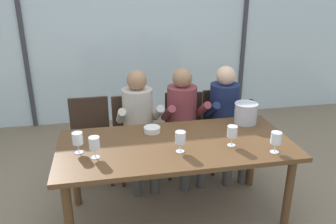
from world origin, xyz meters
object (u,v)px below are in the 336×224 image
wine_glass_center_pour (276,138)px  person_maroon_top (184,117)px  ice_bucket_primary (246,113)px  wine_glass_spare_empty (180,138)px  wine_glass_near_bucket (94,143)px  chair_left_of_center (134,130)px  wine_glass_by_left_taster (232,133)px  wine_glass_by_right_taster (78,139)px  tasting_bowl (152,130)px  person_beige_jumper (139,120)px  chair_near_curtain (90,133)px  chair_right_of_center (222,122)px  dining_table (176,151)px  chair_center (184,126)px  person_navy_polo (226,114)px

wine_glass_center_pour → person_maroon_top: bearing=115.1°
ice_bucket_primary → wine_glass_spare_empty: size_ratio=1.28×
wine_glass_center_pour → wine_glass_spare_empty: bearing=168.2°
person_maroon_top → wine_glass_near_bucket: bearing=-142.2°
chair_left_of_center → wine_glass_spare_empty: (0.28, -1.05, 0.36)m
chair_left_of_center → wine_glass_by_left_taster: bearing=-61.4°
wine_glass_by_left_taster → wine_glass_center_pour: (0.30, -0.18, 0.00)m
wine_glass_by_right_taster → tasting_bowl: bearing=24.0°
person_beige_jumper → tasting_bowl: bearing=-84.8°
ice_bucket_primary → chair_near_curtain: bearing=158.5°
wine_glass_spare_empty → person_beige_jumper: bearing=104.4°
chair_left_of_center → wine_glass_center_pour: wine_glass_center_pour is taller
chair_right_of_center → wine_glass_by_left_taster: (-0.30, -1.03, 0.36)m
dining_table → chair_center: 0.93m
wine_glass_by_right_taster → wine_glass_spare_empty: size_ratio=1.00×
person_beige_jumper → tasting_bowl: person_beige_jumper is taller
chair_near_curtain → person_beige_jumper: person_beige_jumper is taller
chair_center → person_navy_polo: (0.43, -0.14, 0.17)m
person_maroon_top → person_beige_jumper: bearing=174.6°
wine_glass_center_pour → wine_glass_by_right_taster: same height
chair_right_of_center → wine_glass_by_left_taster: bearing=-107.6°
tasting_bowl → wine_glass_near_bucket: wine_glass_near_bucket is taller
person_beige_jumper → person_maroon_top: 0.48m
tasting_bowl → person_navy_polo: bearing=27.9°
chair_near_curtain → ice_bucket_primary: 1.64m
person_maroon_top → wine_glass_center_pour: bearing=-70.3°
chair_right_of_center → wine_glass_spare_empty: wine_glass_spare_empty is taller
chair_left_of_center → wine_glass_center_pour: (1.02, -1.20, 0.36)m
person_navy_polo → person_maroon_top: bearing=177.4°
chair_center → wine_glass_spare_empty: (-0.29, -1.03, 0.36)m
person_navy_polo → tasting_bowl: (-0.89, -0.47, 0.09)m
chair_near_curtain → wine_glass_by_right_taster: wine_glass_by_right_taster is taller
wine_glass_by_right_taster → dining_table: bearing=1.5°
wine_glass_by_right_taster → wine_glass_by_left_taster: bearing=-5.2°
chair_left_of_center → wine_glass_by_right_taster: size_ratio=5.02×
chair_center → wine_glass_near_bucket: wine_glass_near_bucket is taller
chair_right_of_center → tasting_bowl: chair_right_of_center is taller
chair_center → tasting_bowl: size_ratio=5.82×
chair_center → person_beige_jumper: 0.57m
chair_left_of_center → dining_table: bearing=-79.3°
chair_center → chair_right_of_center: bearing=9.3°
chair_right_of_center → wine_glass_by_left_taster: size_ratio=5.02×
chair_center → wine_glass_center_pour: 1.32m
chair_near_curtain → wine_glass_center_pour: 1.95m
chair_left_of_center → wine_glass_by_left_taster: 1.30m
wine_glass_spare_empty → tasting_bowl: bearing=111.1°
chair_left_of_center → chair_center: size_ratio=1.00×
chair_left_of_center → wine_glass_center_pour: size_ratio=5.02×
chair_right_of_center → person_navy_polo: (-0.02, -0.17, 0.17)m
chair_near_curtain → wine_glass_near_bucket: wine_glass_near_bucket is taller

